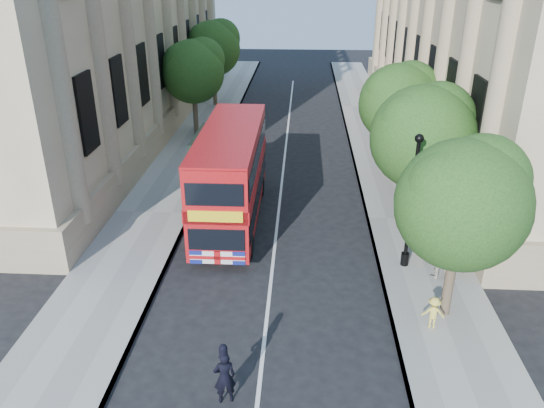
% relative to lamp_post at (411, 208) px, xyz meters
% --- Properties ---
extents(ground, '(120.00, 120.00, 0.00)m').
position_rel_lamp_post_xyz_m(ground, '(-5.00, -6.00, -2.51)').
color(ground, black).
rests_on(ground, ground).
extents(pavement_right, '(3.50, 80.00, 0.12)m').
position_rel_lamp_post_xyz_m(pavement_right, '(0.75, 4.00, -2.45)').
color(pavement_right, gray).
rests_on(pavement_right, ground).
extents(pavement_left, '(3.50, 80.00, 0.12)m').
position_rel_lamp_post_xyz_m(pavement_left, '(-10.75, 4.00, -2.45)').
color(pavement_left, gray).
rests_on(pavement_left, ground).
extents(tree_right_near, '(4.00, 4.00, 6.08)m').
position_rel_lamp_post_xyz_m(tree_right_near, '(0.84, -2.97, 1.74)').
color(tree_right_near, '#473828').
rests_on(tree_right_near, ground).
extents(tree_right_mid, '(4.20, 4.20, 6.37)m').
position_rel_lamp_post_xyz_m(tree_right_mid, '(0.84, 3.03, 1.93)').
color(tree_right_mid, '#473828').
rests_on(tree_right_mid, ground).
extents(tree_right_far, '(4.00, 4.00, 6.15)m').
position_rel_lamp_post_xyz_m(tree_right_far, '(0.84, 9.03, 1.80)').
color(tree_right_far, '#473828').
rests_on(tree_right_far, ground).
extents(tree_left_far, '(4.00, 4.00, 6.30)m').
position_rel_lamp_post_xyz_m(tree_left_far, '(-10.96, 16.03, 1.93)').
color(tree_left_far, '#473828').
rests_on(tree_left_far, ground).
extents(tree_left_back, '(4.20, 4.20, 6.65)m').
position_rel_lamp_post_xyz_m(tree_left_back, '(-10.96, 24.03, 2.20)').
color(tree_left_back, '#473828').
rests_on(tree_left_back, ground).
extents(lamp_post, '(0.32, 0.32, 5.16)m').
position_rel_lamp_post_xyz_m(lamp_post, '(0.00, 0.00, 0.00)').
color(lamp_post, black).
rests_on(lamp_post, pavement_right).
extents(double_decker_bus, '(2.44, 8.95, 4.12)m').
position_rel_lamp_post_xyz_m(double_decker_bus, '(-7.01, 3.57, -0.23)').
color(double_decker_bus, '#A70B0F').
rests_on(double_decker_bus, ground).
extents(box_van, '(2.36, 5.61, 3.19)m').
position_rel_lamp_post_xyz_m(box_van, '(-7.90, 5.49, -0.95)').
color(box_van, black).
rests_on(box_van, ground).
extents(police_constable, '(0.66, 0.53, 1.59)m').
position_rel_lamp_post_xyz_m(police_constable, '(-5.85, -7.08, -1.71)').
color(police_constable, black).
rests_on(police_constable, ground).
extents(woman_pedestrian, '(0.89, 0.70, 1.78)m').
position_rel_lamp_post_xyz_m(woman_pedestrian, '(1.06, -0.79, -1.50)').
color(woman_pedestrian, beige).
rests_on(woman_pedestrian, pavement_right).
extents(child_a, '(0.67, 0.57, 1.07)m').
position_rel_lamp_post_xyz_m(child_a, '(0.85, 0.65, -1.85)').
color(child_a, orange).
rests_on(child_a, pavement_right).
extents(child_b, '(0.75, 0.50, 1.09)m').
position_rel_lamp_post_xyz_m(child_b, '(0.23, -3.75, -1.85)').
color(child_b, '#DECA4B').
rests_on(child_b, pavement_right).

